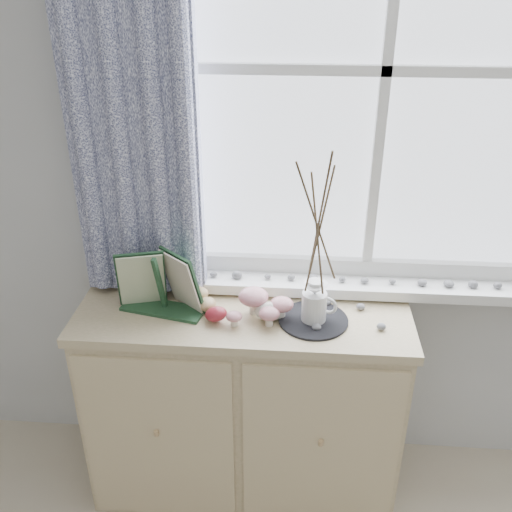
# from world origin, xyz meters

# --- Properties ---
(sideboard) EXTENTS (1.20, 0.45, 0.85)m
(sideboard) POSITION_xyz_m (-0.15, 1.75, 0.43)
(sideboard) COLOR beige
(sideboard) RESTS_ON ground
(botanical_book) EXTENTS (0.37, 0.20, 0.24)m
(botanical_book) POSITION_xyz_m (-0.44, 1.70, 0.97)
(botanical_book) COLOR #1F4227
(botanical_book) RESTS_ON sideboard
(toadstool_cluster) EXTENTS (0.23, 0.16, 0.10)m
(toadstool_cluster) POSITION_xyz_m (-0.08, 1.72, 0.91)
(toadstool_cluster) COLOR white
(toadstool_cluster) RESTS_ON sideboard
(wooden_eggs) EXTENTS (0.14, 0.18, 0.08)m
(wooden_eggs) POSITION_xyz_m (-0.28, 1.74, 0.88)
(wooden_eggs) COLOR tan
(wooden_eggs) RESTS_ON sideboard
(songbird_figurine) EXTENTS (0.15, 0.08, 0.08)m
(songbird_figurine) POSITION_xyz_m (-0.05, 1.71, 0.89)
(songbird_figurine) COLOR silver
(songbird_figurine) RESTS_ON sideboard
(crocheted_doily) EXTENTS (0.24, 0.24, 0.01)m
(crocheted_doily) POSITION_xyz_m (0.10, 1.71, 0.85)
(crocheted_doily) COLOR black
(crocheted_doily) RESTS_ON sideboard
(twig_pitcher) EXTENTS (0.30, 0.30, 0.65)m
(twig_pitcher) POSITION_xyz_m (0.10, 1.71, 1.22)
(twig_pitcher) COLOR silver
(twig_pitcher) RESTS_ON crocheted_doily
(sideboard_pebbles) EXTENTS (0.33, 0.23, 0.02)m
(sideboard_pebbles) POSITION_xyz_m (0.18, 1.76, 0.86)
(sideboard_pebbles) COLOR gray
(sideboard_pebbles) RESTS_ON sideboard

